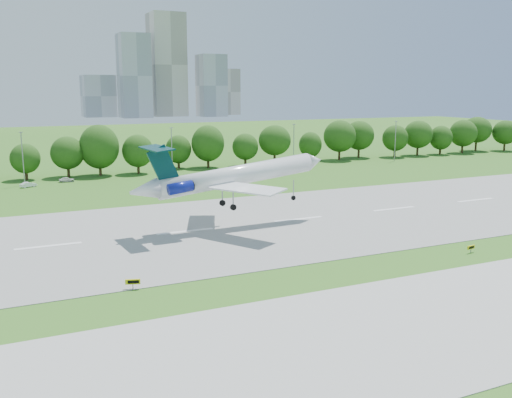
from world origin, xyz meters
name	(u,v)px	position (x,y,z in m)	size (l,w,h in m)	color
ground	(252,280)	(0.00, 0.00, 0.00)	(600.00, 600.00, 0.00)	#2C6219
runway	(185,232)	(0.00, 25.00, 0.04)	(400.00, 45.00, 0.08)	gray
taxiway	(337,342)	(0.00, -18.00, 0.04)	(400.00, 23.00, 0.08)	#ADADA8
tree_line	(104,150)	(0.00, 92.00, 6.19)	(288.40, 8.40, 10.40)	#382314
light_poles	(101,154)	(-2.50, 82.00, 6.34)	(175.90, 0.25, 12.19)	gray
skyline	(163,77)	(100.16, 390.61, 30.46)	(127.00, 52.00, 80.00)	#B2B2B7
airliner	(228,176)	(7.18, 24.88, 8.24)	(33.91, 24.52, 10.61)	white
taxi_sign_centre	(133,282)	(-13.14, 2.78, 0.85)	(1.63, 0.68, 1.16)	gray
taxi_sign_right	(471,247)	(31.48, -2.13, 0.75)	(1.45, 0.41, 1.01)	gray
service_vehicle_a	(28,185)	(-19.42, 78.67, 0.59)	(1.25, 3.59, 1.18)	white
service_vehicle_b	(67,180)	(-10.73, 82.62, 0.59)	(1.40, 3.48, 1.18)	silver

